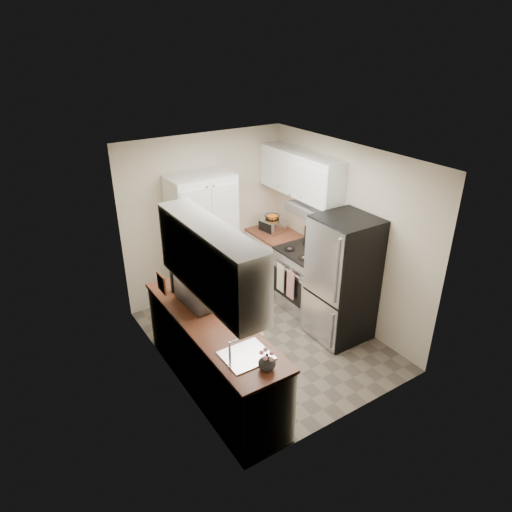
{
  "coord_description": "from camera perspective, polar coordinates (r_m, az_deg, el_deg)",
  "views": [
    {
      "loc": [
        -2.82,
        -4.17,
        3.73
      ],
      "look_at": [
        -0.04,
        0.15,
        1.21
      ],
      "focal_mm": 32.0,
      "sensor_mm": 36.0,
      "label": 1
    }
  ],
  "objects": [
    {
      "name": "ground",
      "position": [
        6.26,
        1.07,
        -10.44
      ],
      "size": [
        3.2,
        3.2,
        0.0
      ],
      "primitive_type": "plane",
      "color": "#665B4C",
      "rests_on": "ground"
    },
    {
      "name": "room_shell",
      "position": [
        5.44,
        1.12,
        3.34
      ],
      "size": [
        2.64,
        3.24,
        2.52
      ],
      "color": "beige",
      "rests_on": "ground"
    },
    {
      "name": "pantry_cabinet",
      "position": [
        6.66,
        -6.59,
        1.73
      ],
      "size": [
        0.9,
        0.55,
        2.0
      ],
      "primitive_type": "cube",
      "color": "white",
      "rests_on": "ground"
    },
    {
      "name": "base_cabinet_left",
      "position": [
        5.31,
        -5.36,
        -12.35
      ],
      "size": [
        0.6,
        2.3,
        0.88
      ],
      "primitive_type": "cube",
      "color": "white",
      "rests_on": "ground"
    },
    {
      "name": "countertop_left",
      "position": [
        5.03,
        -5.57,
        -8.24
      ],
      "size": [
        0.63,
        2.33,
        0.04
      ],
      "primitive_type": "cube",
      "color": "brown",
      "rests_on": "base_cabinet_left"
    },
    {
      "name": "base_cabinet_right",
      "position": [
        7.35,
        2.36,
        -0.5
      ],
      "size": [
        0.6,
        0.8,
        0.88
      ],
      "primitive_type": "cube",
      "color": "white",
      "rests_on": "ground"
    },
    {
      "name": "countertop_right",
      "position": [
        7.16,
        2.43,
        2.79
      ],
      "size": [
        0.63,
        0.83,
        0.04
      ],
      "primitive_type": "cube",
      "color": "brown",
      "rests_on": "base_cabinet_right"
    },
    {
      "name": "electric_range",
      "position": [
        6.77,
        6.15,
        -2.79
      ],
      "size": [
        0.71,
        0.78,
        1.13
      ],
      "color": "#B7B7BC",
      "rests_on": "ground"
    },
    {
      "name": "refrigerator",
      "position": [
        6.05,
        10.76,
        -2.84
      ],
      "size": [
        0.7,
        0.72,
        1.7
      ],
      "primitive_type": "cube",
      "color": "#B7B7BC",
      "rests_on": "ground"
    },
    {
      "name": "microwave",
      "position": [
        5.27,
        -6.96,
        -4.33
      ],
      "size": [
        0.42,
        0.59,
        0.31
      ],
      "primitive_type": "imported",
      "rotation": [
        0.0,
        0.0,
        1.63
      ],
      "color": "silver",
      "rests_on": "countertop_left"
    },
    {
      "name": "wine_bottle",
      "position": [
        5.53,
        -10.26,
        -2.94
      ],
      "size": [
        0.08,
        0.08,
        0.33
      ],
      "primitive_type": "cylinder",
      "color": "black",
      "rests_on": "countertop_left"
    },
    {
      "name": "flower_vase",
      "position": [
        4.31,
        1.37,
        -13.07
      ],
      "size": [
        0.18,
        0.18,
        0.17
      ],
      "primitive_type": "imported",
      "rotation": [
        0.0,
        0.0,
        -0.09
      ],
      "color": "silver",
      "rests_on": "countertop_left"
    },
    {
      "name": "cutting_board",
      "position": [
        5.75,
        -8.42,
        -1.93
      ],
      "size": [
        0.06,
        0.21,
        0.27
      ],
      "primitive_type": "cube",
      "rotation": [
        0.0,
        0.0,
        0.22
      ],
      "color": "#499B3F",
      "rests_on": "countertop_left"
    },
    {
      "name": "toaster_oven",
      "position": [
        7.15,
        2.06,
        3.82
      ],
      "size": [
        0.34,
        0.39,
        0.2
      ],
      "primitive_type": "cube",
      "rotation": [
        0.0,
        0.0,
        0.19
      ],
      "color": "#AFAFB3",
      "rests_on": "countertop_right"
    },
    {
      "name": "fruit_basket",
      "position": [
        7.12,
        2.05,
        5.01
      ],
      "size": [
        0.27,
        0.27,
        0.1
      ],
      "primitive_type": null,
      "rotation": [
        0.0,
        0.0,
        -0.16
      ],
      "color": "orange",
      "rests_on": "toaster_oven"
    },
    {
      "name": "kitchen_mat",
      "position": [
        6.64,
        -2.28,
        -8.04
      ],
      "size": [
        0.84,
        1.04,
        0.01
      ],
      "primitive_type": "cube",
      "rotation": [
        0.0,
        0.0,
        -0.35
      ],
      "color": "#D3B087",
      "rests_on": "ground"
    }
  ]
}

